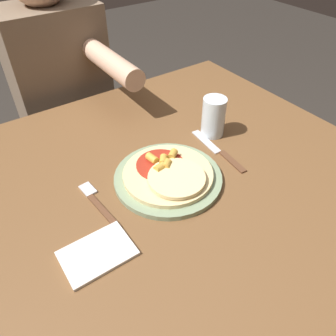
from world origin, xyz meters
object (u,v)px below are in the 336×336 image
Objects in this scene: plate at (168,178)px; knife at (219,151)px; pizza at (169,173)px; dining_table at (179,199)px; drinking_glass at (213,117)px; person_diner at (64,92)px; fork at (97,202)px.

knife is at bearing 4.20° from plate.
pizza is at bearing -85.24° from plate.
dining_table is 4.59× the size of pizza.
knife is (0.18, 0.01, -0.00)m from plate.
pizza is (0.00, -0.00, 0.02)m from plate.
drinking_glass is at bearing 61.59° from knife.
knife is at bearing -73.39° from person_diner.
fork is at bearing -104.21° from person_diner.
drinking_glass reaches higher than plate.
person_diner reaches higher than dining_table.
person_diner is at bearing 95.50° from dining_table.
fork is (-0.18, 0.03, -0.00)m from plate.
dining_table is at bearing 16.38° from plate.
knife is 0.70m from person_diner.
person_diner reaches higher than pizza.
pizza is at bearing -88.53° from person_diner.
drinking_glass is at bearing 22.21° from plate.
person_diner is at bearing 112.28° from drinking_glass.
dining_table is 0.26m from fork.
dining_table is at bearing -156.32° from drinking_glass.
fork reaches higher than dining_table.
knife reaches higher than dining_table.
fork is 0.14× the size of person_diner.
plate is 1.20× the size of pizza.
dining_table is 5.91× the size of fork.
pizza is 1.03× the size of knife.
knife is at bearing -118.41° from drinking_glass.
knife is (0.18, 0.02, -0.02)m from pizza.
pizza is 1.29× the size of fork.
drinking_glass is at bearing -67.72° from person_diner.
pizza reaches higher than fork.
knife is 0.18× the size of person_diner.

